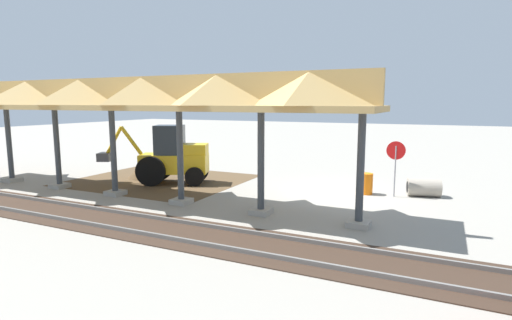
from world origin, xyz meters
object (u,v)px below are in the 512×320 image
at_px(backhoe, 171,157).
at_px(concrete_pipe, 424,188).
at_px(traffic_barrel, 366,184).
at_px(stop_sign, 396,157).

bearing_deg(backhoe, concrete_pipe, -168.71).
relative_size(backhoe, traffic_barrel, 5.81).
distance_m(backhoe, concrete_pipe, 11.50).
bearing_deg(backhoe, traffic_barrel, -169.61).
height_order(stop_sign, backhoe, backhoe).
height_order(concrete_pipe, traffic_barrel, traffic_barrel).
bearing_deg(stop_sign, concrete_pipe, -151.56).
xyz_separation_m(stop_sign, traffic_barrel, (1.15, -0.00, -1.22)).
distance_m(concrete_pipe, traffic_barrel, 2.34).
bearing_deg(concrete_pipe, backhoe, 11.29).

